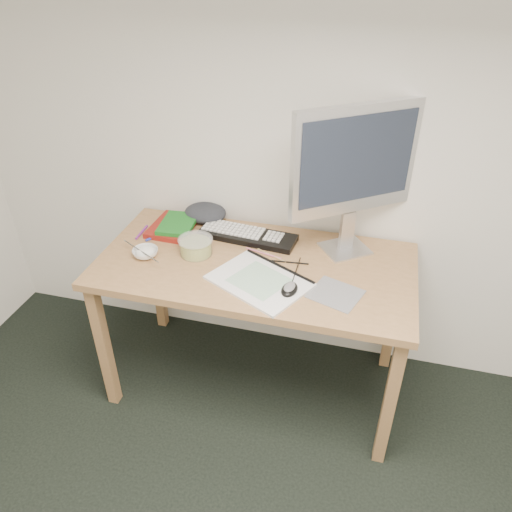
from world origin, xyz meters
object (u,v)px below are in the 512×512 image
(monitor, at_px, (355,164))
(rice_bowl, at_px, (145,253))
(sketchpad, at_px, (259,281))
(desk, at_px, (255,278))
(keyboard, at_px, (248,236))

(monitor, relative_size, rice_bowl, 5.84)
(sketchpad, xyz_separation_m, rice_bowl, (-0.55, 0.06, 0.01))
(desk, xyz_separation_m, keyboard, (-0.09, 0.19, 0.10))
(sketchpad, bearing_deg, monitor, 74.85)
(sketchpad, height_order, monitor, monitor)
(sketchpad, height_order, rice_bowl, rice_bowl)
(sketchpad, xyz_separation_m, keyboard, (-0.14, 0.33, 0.01))
(desk, bearing_deg, rice_bowl, -171.18)
(desk, bearing_deg, sketchpad, -68.34)
(sketchpad, distance_m, monitor, 0.63)
(desk, height_order, rice_bowl, rice_bowl)
(desk, relative_size, sketchpad, 3.58)
(keyboard, xyz_separation_m, rice_bowl, (-0.40, -0.27, 0.00))
(sketchpad, distance_m, keyboard, 0.36)
(desk, height_order, keyboard, keyboard)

